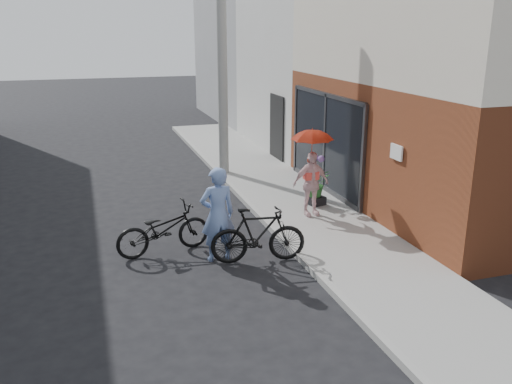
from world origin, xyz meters
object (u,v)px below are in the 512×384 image
bike_right (258,235)px  kimono_woman (311,184)px  planter (316,200)px  bike_left (163,229)px  officer (218,214)px  utility_pole (222,54)px

bike_right → kimono_woman: kimono_woman is taller
planter → bike_right: bearing=-132.3°
bike_right → kimono_woman: (1.83, 1.83, 0.32)m
bike_left → bike_right: bike_right is taller
bike_left → planter: bearing=-79.1°
kimono_woman → planter: bearing=53.9°
officer → planter: (2.94, 2.16, -0.68)m
officer → bike_right: officer is taller
officer → bike_left: officer is taller
bike_right → planter: bearing=-33.6°
bike_right → kimono_woman: bearing=-36.4°
bike_right → planter: (2.26, 2.49, -0.31)m
officer → bike_right: bearing=151.9°
bike_left → utility_pole: bearing=-36.9°
kimono_woman → utility_pole: bearing=98.9°
officer → kimono_woman: 2.93m
utility_pole → planter: size_ratio=18.71×
utility_pole → bike_left: 6.49m
bike_left → planter: 4.17m
bike_left → officer: bearing=-135.0°
bike_right → kimono_woman: size_ratio=1.21×
officer → kimono_woman: officer is taller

